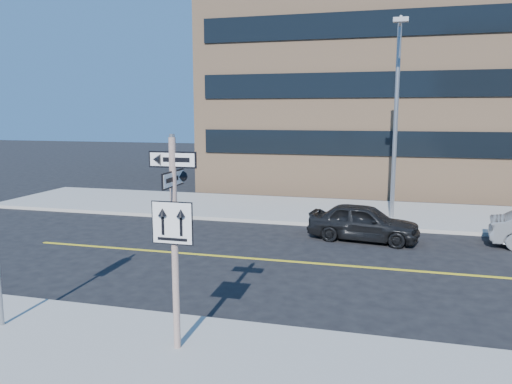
# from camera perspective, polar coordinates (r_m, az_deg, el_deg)

# --- Properties ---
(ground) EXTENTS (120.00, 120.00, 0.00)m
(ground) POSITION_cam_1_polar(r_m,az_deg,el_deg) (12.28, -4.13, -12.89)
(ground) COLOR black
(ground) RESTS_ON ground
(sign_pole) EXTENTS (0.92, 0.92, 4.06)m
(sign_pole) POSITION_cam_1_polar(r_m,az_deg,el_deg) (9.30, -9.34, -4.41)
(sign_pole) COLOR silver
(sign_pole) RESTS_ON near_sidewalk
(parked_car_a) EXTENTS (2.14, 4.13, 1.34)m
(parked_car_a) POSITION_cam_1_polar(r_m,az_deg,el_deg) (18.46, 12.18, -3.38)
(parked_car_a) COLOR black
(parked_car_a) RESTS_ON ground
(streetlight_a) EXTENTS (0.55, 2.25, 8.00)m
(streetlight_a) POSITION_cam_1_polar(r_m,az_deg,el_deg) (21.52, 15.74, 9.18)
(streetlight_a) COLOR gray
(streetlight_a) RESTS_ON far_sidewalk
(building_brick) EXTENTS (18.00, 18.00, 18.00)m
(building_brick) POSITION_cam_1_polar(r_m,az_deg,el_deg) (36.07, 12.45, 15.89)
(building_brick) COLOR tan
(building_brick) RESTS_ON ground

